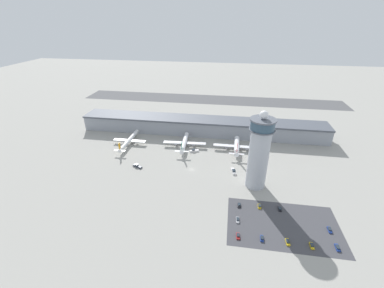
% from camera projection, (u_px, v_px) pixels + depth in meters
% --- Properties ---
extents(ground_plane, '(1000.00, 1000.00, 0.00)m').
position_uv_depth(ground_plane, '(191.00, 170.00, 201.90)').
color(ground_plane, '#9E9B93').
extents(terminal_building, '(243.65, 25.00, 15.75)m').
position_uv_depth(terminal_building, '(202.00, 126.00, 259.96)').
color(terminal_building, '#9399A3').
rests_on(terminal_building, ground).
extents(runway_strip, '(365.48, 44.00, 0.01)m').
position_uv_depth(runway_strip, '(212.00, 100.00, 366.71)').
color(runway_strip, '#515154').
rests_on(runway_strip, ground).
extents(control_tower, '(16.79, 16.79, 56.03)m').
position_uv_depth(control_tower, '(259.00, 152.00, 171.48)').
color(control_tower, '#ADB2BC').
rests_on(control_tower, ground).
extents(parking_lot_surface, '(64.00, 40.00, 0.01)m').
position_uv_depth(parking_lot_surface, '(283.00, 225.00, 148.99)').
color(parking_lot_surface, '#424247').
rests_on(parking_lot_surface, ground).
extents(airplane_gate_alpha, '(30.96, 43.48, 11.59)m').
position_uv_depth(airplane_gate_alpha, '(129.00, 140.00, 239.18)').
color(airplane_gate_alpha, white).
rests_on(airplane_gate_alpha, ground).
extents(airplane_gate_bravo, '(39.05, 37.21, 13.52)m').
position_uv_depth(airplane_gate_bravo, '(184.00, 143.00, 234.21)').
color(airplane_gate_bravo, white).
rests_on(airplane_gate_bravo, ground).
extents(airplane_gate_charlie, '(41.58, 32.82, 14.38)m').
position_uv_depth(airplane_gate_charlie, '(237.00, 146.00, 227.79)').
color(airplane_gate_charlie, white).
rests_on(airplane_gate_charlie, ground).
extents(service_truck_catering, '(4.48, 8.62, 2.68)m').
position_uv_depth(service_truck_catering, '(234.00, 171.00, 198.06)').
color(service_truck_catering, black).
rests_on(service_truck_catering, ground).
extents(service_truck_fuel, '(8.58, 5.57, 2.41)m').
position_uv_depth(service_truck_fuel, '(137.00, 166.00, 204.86)').
color(service_truck_fuel, black).
rests_on(service_truck_fuel, ground).
extents(service_truck_baggage, '(8.53, 5.23, 2.42)m').
position_uv_depth(service_truck_baggage, '(194.00, 151.00, 227.94)').
color(service_truck_baggage, black).
rests_on(service_truck_baggage, ground).
extents(car_yellow_taxi, '(1.87, 4.26, 1.54)m').
position_uv_depth(car_yellow_taxi, '(260.00, 206.00, 162.43)').
color(car_yellow_taxi, black).
rests_on(car_yellow_taxi, ground).
extents(car_red_hatchback, '(1.82, 4.73, 1.49)m').
position_uv_depth(car_red_hatchback, '(330.00, 230.00, 144.83)').
color(car_red_hatchback, black).
rests_on(car_red_hatchback, ground).
extents(car_black_suv, '(2.03, 4.47, 1.44)m').
position_uv_depth(car_black_suv, '(238.00, 236.00, 140.83)').
color(car_black_suv, black).
rests_on(car_black_suv, ground).
extents(car_silver_sedan, '(1.87, 4.18, 1.47)m').
position_uv_depth(car_silver_sedan, '(280.00, 209.00, 160.25)').
color(car_silver_sedan, black).
rests_on(car_silver_sedan, ground).
extents(car_navy_sedan, '(1.93, 4.48, 1.40)m').
position_uv_depth(car_navy_sedan, '(239.00, 205.00, 163.49)').
color(car_navy_sedan, black).
rests_on(car_navy_sedan, ground).
extents(car_white_wagon, '(2.08, 4.81, 1.35)m').
position_uv_depth(car_white_wagon, '(288.00, 242.00, 137.15)').
color(car_white_wagon, black).
rests_on(car_white_wagon, ground).
extents(car_green_van, '(1.89, 4.77, 1.50)m').
position_uv_depth(car_green_van, '(238.00, 220.00, 151.83)').
color(car_green_van, black).
rests_on(car_green_van, ground).
extents(car_blue_compact, '(1.92, 4.82, 1.45)m').
position_uv_depth(car_blue_compact, '(337.00, 248.00, 133.77)').
color(car_blue_compact, black).
rests_on(car_blue_compact, ground).
extents(car_grey_coupe, '(1.92, 4.48, 1.54)m').
position_uv_depth(car_grey_coupe, '(262.00, 238.00, 139.24)').
color(car_grey_coupe, black).
rests_on(car_grey_coupe, ground).
extents(car_maroon_suv, '(1.74, 4.47, 1.46)m').
position_uv_depth(car_maroon_suv, '(312.00, 246.00, 134.85)').
color(car_maroon_suv, black).
rests_on(car_maroon_suv, ground).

